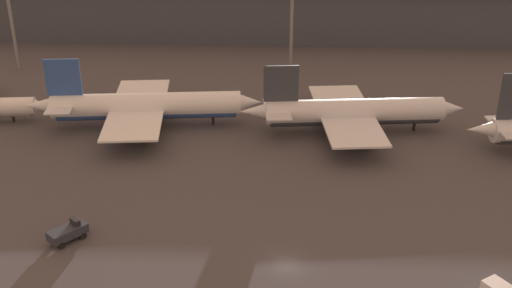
{
  "coord_description": "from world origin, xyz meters",
  "views": [
    {
      "loc": [
        -0.61,
        -65.14,
        47.24
      ],
      "look_at": [
        -4.74,
        22.01,
        6.0
      ],
      "focal_mm": 45.0,
      "sensor_mm": 36.0,
      "label": 1
    }
  ],
  "objects": [
    {
      "name": "ground",
      "position": [
        0.0,
        0.0,
        0.0
      ],
      "size": [
        600.0,
        600.0,
        0.0
      ],
      "primitive_type": "plane",
      "color": "#423F44"
    },
    {
      "name": "lamp_post_1",
      "position": [
        0.63,
        72.2,
        13.28
      ],
      "size": [
        1.8,
        1.8,
        20.3
      ],
      "color": "slate",
      "rests_on": "ground"
    },
    {
      "name": "airplane_1",
      "position": [
        -25.86,
        41.43,
        3.91
      ],
      "size": [
        42.87,
        29.8,
        13.07
      ],
      "rotation": [
        0.0,
        0.0,
        0.11
      ],
      "color": "white",
      "rests_on": "ground"
    },
    {
      "name": "service_vehicle_0",
      "position": [
        -28.38,
        4.01,
        1.29
      ],
      "size": [
        5.01,
        5.27,
        2.75
      ],
      "rotation": [
        0.0,
        0.0,
        0.85
      ],
      "color": "#282D38",
      "rests_on": "ground"
    },
    {
      "name": "terminal_building",
      "position": [
        0.0,
        102.58,
        7.28
      ],
      "size": [
        210.37,
        20.71,
        14.44
      ],
      "color": "#3D424C",
      "rests_on": "ground"
    },
    {
      "name": "airplane_2",
      "position": [
        11.5,
        40.5,
        3.86
      ],
      "size": [
        40.32,
        28.93,
        12.74
      ],
      "rotation": [
        0.0,
        0.0,
        0.11
      ],
      "color": "silver",
      "rests_on": "ground"
    }
  ]
}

